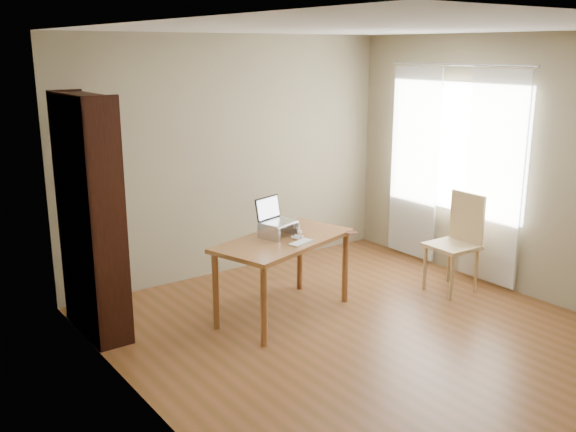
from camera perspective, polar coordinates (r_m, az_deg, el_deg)
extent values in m
cube|color=brown|center=(5.73, 7.18, -10.81)|extent=(4.00, 4.50, 0.02)
cube|color=silver|center=(5.18, 8.14, 16.35)|extent=(4.00, 4.50, 0.02)
cube|color=#8F8960|center=(7.08, -5.06, 5.32)|extent=(4.00, 0.02, 2.60)
cube|color=#8F8960|center=(4.22, -12.65, -1.47)|extent=(0.02, 4.50, 2.60)
cube|color=#8F8960|center=(6.83, 20.03, 4.13)|extent=(0.02, 4.50, 2.60)
cube|color=white|center=(7.26, 14.76, 5.92)|extent=(0.01, 1.80, 1.40)
cube|color=black|center=(5.35, -15.65, -1.00)|extent=(0.30, 0.04, 2.10)
cube|color=black|center=(6.14, -18.48, 0.78)|extent=(0.30, 0.04, 2.10)
cube|color=black|center=(5.70, -18.49, -0.26)|extent=(0.02, 0.90, 2.10)
cube|color=black|center=(6.07, -16.43, -9.40)|extent=(0.30, 0.84, 0.02)
cube|color=black|center=(6.02, -16.28, -7.86)|extent=(0.20, 0.78, 0.28)
cube|color=black|center=(5.95, -16.67, -6.40)|extent=(0.30, 0.84, 0.03)
cube|color=black|center=(5.90, -16.51, -4.80)|extent=(0.20, 0.78, 0.28)
cube|color=black|center=(5.84, -16.91, -3.28)|extent=(0.30, 0.84, 0.02)
cube|color=black|center=(5.80, -16.76, -1.63)|extent=(0.20, 0.78, 0.28)
cube|color=black|center=(5.75, -17.16, -0.05)|extent=(0.30, 0.84, 0.02)
cube|color=black|center=(5.72, -17.01, 1.64)|extent=(0.20, 0.78, 0.28)
cube|color=black|center=(5.67, -17.42, 3.27)|extent=(0.30, 0.84, 0.02)
cube|color=black|center=(5.65, -17.26, 5.00)|extent=(0.20, 0.78, 0.28)
cube|color=black|center=(5.62, -17.69, 6.67)|extent=(0.30, 0.84, 0.02)
cube|color=black|center=(5.61, -17.53, 8.42)|extent=(0.20, 0.78, 0.28)
cube|color=black|center=(5.58, -17.96, 10.12)|extent=(0.30, 0.84, 0.03)
cube|color=white|center=(6.92, 17.80, 3.18)|extent=(0.03, 0.70, 2.20)
cube|color=white|center=(7.61, 11.16, 4.60)|extent=(0.03, 0.70, 2.20)
cylinder|color=silver|center=(7.14, 14.91, 12.88)|extent=(0.03, 1.90, 0.03)
cube|color=brown|center=(5.91, -0.39, -2.19)|extent=(1.50, 1.03, 0.04)
cylinder|color=brown|center=(5.95, -6.87, -6.02)|extent=(0.06, 0.06, 0.71)
cylinder|color=brown|center=(6.60, 2.60, -3.81)|extent=(0.06, 0.06, 0.71)
cylinder|color=brown|center=(5.49, -3.99, -7.73)|extent=(0.06, 0.06, 0.71)
cylinder|color=brown|center=(6.19, 5.85, -5.13)|extent=(0.06, 0.06, 0.71)
cube|color=silver|center=(5.87, -1.99, -1.50)|extent=(0.03, 0.25, 0.12)
cube|color=silver|center=(6.03, 0.29, -1.05)|extent=(0.03, 0.25, 0.12)
cube|color=silver|center=(5.93, -0.84, -0.66)|extent=(0.32, 0.25, 0.01)
cube|color=silver|center=(5.93, -0.84, -0.53)|extent=(0.37, 0.30, 0.02)
cube|color=black|center=(6.01, -1.56, 0.78)|extent=(0.32, 0.13, 0.21)
cube|color=white|center=(6.00, -1.52, 0.77)|extent=(0.29, 0.11, 0.18)
cube|color=silver|center=(5.75, 1.14, -2.39)|extent=(0.28, 0.18, 0.02)
cube|color=silver|center=(5.75, 1.14, -2.30)|extent=(0.25, 0.15, 0.00)
cylinder|color=brown|center=(6.12, 5.69, -1.46)|extent=(0.11, 0.11, 0.01)
ellipsoid|color=#483D38|center=(6.00, -0.69, -1.12)|extent=(0.16, 0.37, 0.13)
ellipsoid|color=#483D38|center=(6.09, -1.29, -0.94)|extent=(0.14, 0.15, 0.12)
ellipsoid|color=#483D38|center=(5.84, 0.38, -1.35)|extent=(0.10, 0.09, 0.09)
ellipsoid|color=white|center=(5.88, 0.15, -1.58)|extent=(0.09, 0.09, 0.08)
sphere|color=white|center=(5.82, 0.59, -1.57)|extent=(0.04, 0.04, 0.04)
cone|color=#483D38|center=(5.82, 0.13, -0.99)|extent=(0.03, 0.04, 0.04)
cone|color=#483D38|center=(5.85, 0.58, -0.91)|extent=(0.03, 0.04, 0.04)
cylinder|color=white|center=(5.84, 0.20, -2.06)|extent=(0.03, 0.09, 0.03)
cylinder|color=white|center=(5.87, 0.68, -1.96)|extent=(0.03, 0.09, 0.03)
cylinder|color=#483D38|center=(6.16, -0.70, -1.11)|extent=(0.13, 0.20, 0.03)
cube|color=tan|center=(6.79, 14.36, -2.61)|extent=(0.46, 0.46, 0.04)
cylinder|color=tan|center=(6.62, 14.41, -5.26)|extent=(0.04, 0.04, 0.48)
cylinder|color=tan|center=(6.89, 16.36, -4.60)|extent=(0.04, 0.04, 0.48)
cylinder|color=tan|center=(6.84, 12.08, -4.46)|extent=(0.04, 0.04, 0.48)
cylinder|color=tan|center=(7.11, 14.06, -3.85)|extent=(0.04, 0.04, 0.48)
cube|color=tan|center=(6.87, 15.59, -0.17)|extent=(0.04, 0.43, 0.53)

